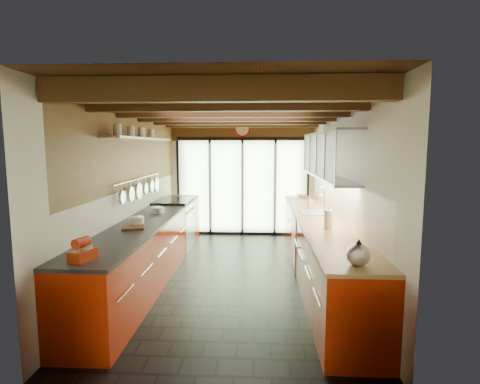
{
  "coord_description": "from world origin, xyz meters",
  "views": [
    {
      "loc": [
        0.37,
        -5.57,
        1.99
      ],
      "look_at": [
        0.07,
        0.4,
        1.25
      ],
      "focal_mm": 28.0,
      "sensor_mm": 36.0,
      "label": 1
    }
  ],
  "objects_px": {
    "paper_towel": "(328,220)",
    "bowl": "(302,196)",
    "stand_mixer": "(83,251)",
    "soap_bottle": "(310,202)",
    "kettle": "(358,253)"
  },
  "relations": [
    {
      "from": "soap_bottle",
      "to": "bowl",
      "type": "relative_size",
      "value": 0.86
    },
    {
      "from": "soap_bottle",
      "to": "bowl",
      "type": "height_order",
      "value": "soap_bottle"
    },
    {
      "from": "paper_towel",
      "to": "soap_bottle",
      "type": "height_order",
      "value": "paper_towel"
    },
    {
      "from": "stand_mixer",
      "to": "kettle",
      "type": "height_order",
      "value": "kettle"
    },
    {
      "from": "stand_mixer",
      "to": "soap_bottle",
      "type": "bearing_deg",
      "value": 51.49
    },
    {
      "from": "paper_towel",
      "to": "soap_bottle",
      "type": "relative_size",
      "value": 1.61
    },
    {
      "from": "kettle",
      "to": "bowl",
      "type": "distance_m",
      "value": 4.5
    },
    {
      "from": "bowl",
      "to": "stand_mixer",
      "type": "bearing_deg",
      "value": -119.48
    },
    {
      "from": "stand_mixer",
      "to": "paper_towel",
      "type": "height_order",
      "value": "paper_towel"
    },
    {
      "from": "paper_towel",
      "to": "bowl",
      "type": "xyz_separation_m",
      "value": [
        0.0,
        3.02,
        -0.1
      ]
    },
    {
      "from": "kettle",
      "to": "soap_bottle",
      "type": "xyz_separation_m",
      "value": [
        0.0,
        3.2,
        -0.02
      ]
    },
    {
      "from": "stand_mixer",
      "to": "kettle",
      "type": "relative_size",
      "value": 0.95
    },
    {
      "from": "soap_bottle",
      "to": "paper_towel",
      "type": "bearing_deg",
      "value": -90.0
    },
    {
      "from": "stand_mixer",
      "to": "soap_bottle",
      "type": "xyz_separation_m",
      "value": [
        2.54,
        3.19,
        0.0
      ]
    },
    {
      "from": "kettle",
      "to": "bowl",
      "type": "bearing_deg",
      "value": 90.0
    }
  ]
}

